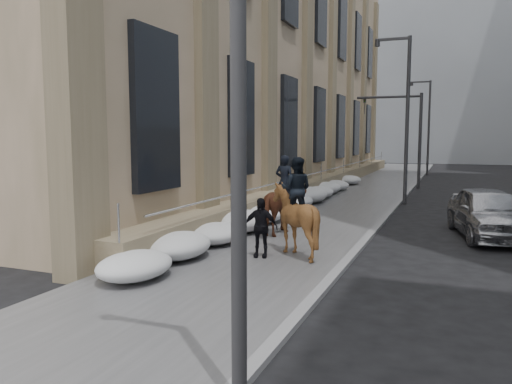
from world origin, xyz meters
TOP-DOWN VIEW (x-y plane):
  - ground at (0.00, 0.00)m, footprint 140.00×140.00m
  - sidewalk at (0.00, 10.00)m, footprint 5.00×80.00m
  - curb at (2.62, 10.00)m, footprint 0.24×80.00m
  - limestone_building at (-5.26, 19.96)m, footprint 6.10×44.00m
  - bg_building_mid at (4.00, 60.00)m, footprint 30.00×12.00m
  - bg_building_far at (-6.00, 72.00)m, footprint 24.00×12.00m
  - streetlight_near at (2.74, -6.00)m, footprint 1.71×0.24m
  - streetlight_mid at (2.74, 14.00)m, footprint 1.71×0.24m
  - streetlight_far at (2.74, 34.00)m, footprint 1.71×0.24m
  - traffic_signal at (2.07, 22.00)m, footprint 4.10×0.22m
  - snow_bank at (-1.42, 8.11)m, footprint 1.70×18.10m
  - mounted_horse_left at (-0.00, 4.10)m, footprint 1.05×2.17m
  - mounted_horse_right at (1.21, 1.52)m, footprint 1.74×1.91m
  - pedestrian at (0.45, 0.95)m, footprint 0.97×0.53m
  - car_silver at (6.19, 6.63)m, footprint 2.87×5.15m

SIDE VIEW (x-z plane):
  - ground at x=0.00m, z-range 0.00..0.00m
  - sidewalk at x=0.00m, z-range 0.00..0.12m
  - curb at x=2.62m, z-range 0.00..0.12m
  - snow_bank at x=-1.42m, z-range 0.09..0.85m
  - car_silver at x=6.19m, z-range 0.00..1.65m
  - pedestrian at x=0.45m, z-range 0.12..1.69m
  - mounted_horse_left at x=0.00m, z-range -0.18..2.39m
  - mounted_horse_right at x=1.21m, z-range -0.11..2.51m
  - traffic_signal at x=2.07m, z-range 1.00..7.00m
  - streetlight_near at x=2.74m, z-range 0.58..8.58m
  - streetlight_mid at x=2.74m, z-range 0.58..8.58m
  - streetlight_far at x=2.74m, z-range 0.58..8.58m
  - limestone_building at x=-5.26m, z-range -0.10..17.90m
  - bg_building_far at x=-6.00m, z-range 0.00..20.00m
  - bg_building_mid at x=4.00m, z-range 0.00..28.00m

